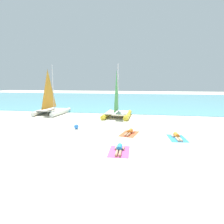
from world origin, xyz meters
TOP-DOWN VIEW (x-y plane):
  - ground_plane at (0.00, 10.00)m, footprint 120.00×120.00m
  - ocean_water at (0.00, 31.41)m, footprint 120.00×40.00m
  - sailboat_yellow at (-0.22, 9.37)m, footprint 2.76×4.32m
  - sailboat_white at (-8.09, 10.03)m, footprint 2.99×4.50m
  - towel_left at (1.51, -1.02)m, footprint 1.21×1.96m
  - sunbather_left at (1.51, -0.95)m, footprint 0.57×1.57m
  - towel_middle at (1.70, 2.72)m, footprint 1.45×2.08m
  - sunbather_middle at (1.72, 2.79)m, footprint 0.70×1.56m
  - towel_right at (4.97, 2.17)m, footprint 1.30×2.01m
  - sunbather_right at (4.96, 2.23)m, footprint 0.59×1.57m
  - beach_ball at (-2.61, 3.49)m, footprint 0.38×0.38m

SIDE VIEW (x-z plane):
  - ground_plane at x=0.00m, z-range 0.00..0.00m
  - towel_left at x=1.51m, z-range 0.00..0.01m
  - towel_middle at x=1.70m, z-range 0.00..0.01m
  - towel_right at x=4.97m, z-range 0.00..0.01m
  - ocean_water at x=0.00m, z-range 0.00..0.05m
  - sunbather_left at x=1.51m, z-range -0.02..0.28m
  - sunbather_middle at x=1.72m, z-range -0.02..0.28m
  - sunbather_right at x=4.96m, z-range -0.02..0.28m
  - beach_ball at x=-2.61m, z-range 0.00..0.38m
  - sailboat_yellow at x=-0.22m, z-range -1.97..3.65m
  - sailboat_white at x=-8.09m, z-range -2.01..3.71m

